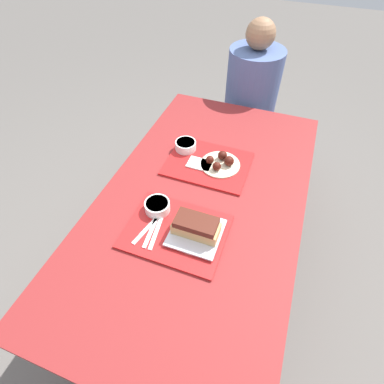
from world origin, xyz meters
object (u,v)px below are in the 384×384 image
Objects in this scene: tray_near at (176,231)px; wings_plate_far at (221,162)px; brisket_sandwich_plate at (196,229)px; bowl_coleslaw_near at (157,206)px; bowl_coleslaw_far at (186,145)px; tray_far at (208,164)px; person_seated_across at (252,86)px.

wings_plate_far is (0.06, 0.45, 0.02)m from tray_near.
wings_plate_far is (-0.03, 0.44, -0.02)m from brisket_sandwich_plate.
brisket_sandwich_plate is (0.20, -0.06, 0.01)m from bowl_coleslaw_near.
bowl_coleslaw_far is (-0.15, 0.51, 0.03)m from tray_near.
bowl_coleslaw_near is at bearing -85.25° from bowl_coleslaw_far.
tray_far is 0.44m from brisket_sandwich_plate.
brisket_sandwich_plate reaches higher than bowl_coleslaw_far.
bowl_coleslaw_far is at bearing 156.21° from tray_far.
wings_plate_far is 0.27× the size of person_seated_across.
bowl_coleslaw_far is (-0.24, 0.50, -0.01)m from brisket_sandwich_plate.
person_seated_across reaches higher than brisket_sandwich_plate.
bowl_coleslaw_near is at bearing 162.45° from brisket_sandwich_plate.
brisket_sandwich_plate is at bearing -87.82° from person_seated_across.
bowl_coleslaw_far reaches higher than tray_far.
bowl_coleslaw_near is (-0.11, -0.37, 0.03)m from tray_far.
person_seated_across is (0.04, 0.82, 0.02)m from tray_far.
wings_plate_far is at bearing 82.64° from tray_near.
person_seated_across is (0.15, 1.19, -0.01)m from bowl_coleslaw_near.
bowl_coleslaw_far is at bearing 106.68° from tray_near.
bowl_coleslaw_far is at bearing 164.54° from wings_plate_far.
wings_plate_far reaches higher than tray_far.
bowl_coleslaw_far is 0.22m from wings_plate_far.
bowl_coleslaw_near is 0.21m from brisket_sandwich_plate.
bowl_coleslaw_far is 0.15× the size of person_seated_across.
tray_near is 0.45m from wings_plate_far.
wings_plate_far is (0.17, 0.37, -0.01)m from bowl_coleslaw_near.
tray_near is 3.76× the size of bowl_coleslaw_far.
tray_near is 0.53m from bowl_coleslaw_far.
person_seated_across is at bearing 91.50° from wings_plate_far.
wings_plate_far reaches higher than bowl_coleslaw_far.
bowl_coleslaw_far is 0.55× the size of wings_plate_far.
wings_plate_far is at bearing 93.46° from brisket_sandwich_plate.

